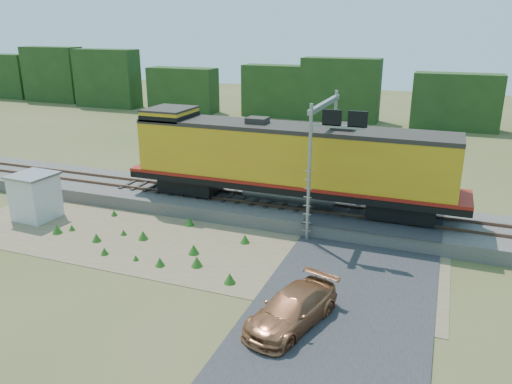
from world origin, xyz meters
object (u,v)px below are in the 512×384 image
at_px(shed, 35,196).
at_px(signal_gantry, 328,132).
at_px(locomotive, 285,160).
at_px(car, 292,309).

distance_m(shed, signal_gantry, 17.07).
bearing_deg(locomotive, car, -70.49).
bearing_deg(signal_gantry, shed, -163.39).
height_order(locomotive, car, locomotive).
bearing_deg(locomotive, shed, -157.92).
xyz_separation_m(shed, car, (17.08, -5.16, -0.70)).
relative_size(signal_gantry, car, 1.56).
distance_m(shed, car, 17.86).
xyz_separation_m(locomotive, signal_gantry, (2.56, -0.67, 1.91)).
height_order(locomotive, shed, locomotive).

